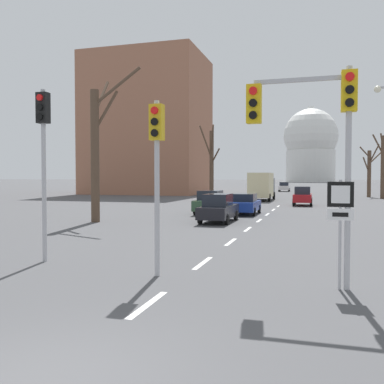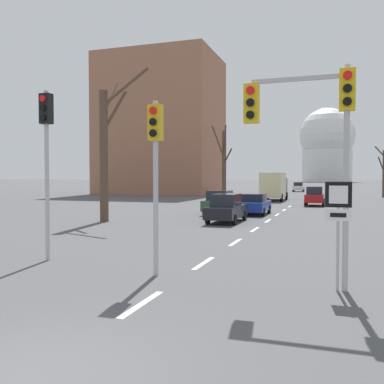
{
  "view_description": "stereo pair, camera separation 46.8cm",
  "coord_description": "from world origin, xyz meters",
  "px_view_note": "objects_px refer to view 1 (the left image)",
  "views": [
    {
      "loc": [
        3.4,
        -4.68,
        2.69
      ],
      "look_at": [
        -0.14,
        7.38,
        2.24
      ],
      "focal_mm": 40.0,
      "sensor_mm": 36.0,
      "label": 1
    },
    {
      "loc": [
        3.84,
        -4.54,
        2.69
      ],
      "look_at": [
        -0.14,
        7.38,
        2.24
      ],
      "focal_mm": 40.0,
      "sensor_mm": 36.0,
      "label": 2
    }
  ],
  "objects_px": {
    "traffic_signal_centre_tall": "(157,154)",
    "traffic_signal_near_left": "(43,142)",
    "sedan_near_left": "(245,204)",
    "sedan_far_right": "(218,208)",
    "sedan_mid_centre": "(303,196)",
    "route_sign_post": "(340,215)",
    "sedan_far_left": "(260,191)",
    "traffic_signal_near_right": "(315,121)",
    "sedan_near_right": "(284,187)",
    "sedan_distant_centre": "(211,202)",
    "delivery_truck": "(262,186)"
  },
  "relations": [
    {
      "from": "traffic_signal_centre_tall",
      "to": "route_sign_post",
      "type": "bearing_deg",
      "value": -1.08
    },
    {
      "from": "traffic_signal_near_right",
      "to": "traffic_signal_near_left",
      "type": "distance_m",
      "value": 8.28
    },
    {
      "from": "traffic_signal_centre_tall",
      "to": "sedan_far_left",
      "type": "bearing_deg",
      "value": 94.03
    },
    {
      "from": "sedan_far_right",
      "to": "sedan_mid_centre",
      "type": "bearing_deg",
      "value": 75.5
    },
    {
      "from": "delivery_truck",
      "to": "sedan_near_left",
      "type": "bearing_deg",
      "value": -86.67
    },
    {
      "from": "sedan_mid_centre",
      "to": "sedan_far_left",
      "type": "xyz_separation_m",
      "value": [
        -6.27,
        17.83,
        -0.09
      ]
    },
    {
      "from": "sedan_near_left",
      "to": "sedan_far_right",
      "type": "xyz_separation_m",
      "value": [
        -0.63,
        -5.68,
        0.07
      ]
    },
    {
      "from": "route_sign_post",
      "to": "sedan_far_left",
      "type": "distance_m",
      "value": 49.17
    },
    {
      "from": "sedan_near_right",
      "to": "sedan_far_right",
      "type": "bearing_deg",
      "value": -89.82
    },
    {
      "from": "traffic_signal_near_left",
      "to": "traffic_signal_near_right",
      "type": "bearing_deg",
      "value": -6.23
    },
    {
      "from": "traffic_signal_near_right",
      "to": "delivery_truck",
      "type": "distance_m",
      "value": 38.67
    },
    {
      "from": "traffic_signal_near_left",
      "to": "traffic_signal_centre_tall",
      "type": "relative_size",
      "value": 1.15
    },
    {
      "from": "sedan_near_left",
      "to": "delivery_truck",
      "type": "height_order",
      "value": "delivery_truck"
    },
    {
      "from": "route_sign_post",
      "to": "sedan_near_left",
      "type": "relative_size",
      "value": 0.62
    },
    {
      "from": "traffic_signal_centre_tall",
      "to": "sedan_near_left",
      "type": "distance_m",
      "value": 19.76
    },
    {
      "from": "route_sign_post",
      "to": "sedan_near_right",
      "type": "relative_size",
      "value": 0.67
    },
    {
      "from": "traffic_signal_near_left",
      "to": "sedan_far_right",
      "type": "height_order",
      "value": "traffic_signal_near_left"
    },
    {
      "from": "traffic_signal_centre_tall",
      "to": "traffic_signal_near_left",
      "type": "bearing_deg",
      "value": 168.36
    },
    {
      "from": "sedan_near_right",
      "to": "traffic_signal_centre_tall",
      "type": "bearing_deg",
      "value": -88.66
    },
    {
      "from": "sedan_near_left",
      "to": "sedan_far_left",
      "type": "distance_m",
      "value": 28.93
    },
    {
      "from": "traffic_signal_near_right",
      "to": "sedan_distant_centre",
      "type": "xyz_separation_m",
      "value": [
        -7.33,
        19.39,
        -3.19
      ]
    },
    {
      "from": "sedan_far_left",
      "to": "route_sign_post",
      "type": "bearing_deg",
      "value": -80.52
    },
    {
      "from": "sedan_mid_centre",
      "to": "sedan_distant_centre",
      "type": "bearing_deg",
      "value": -118.59
    },
    {
      "from": "route_sign_post",
      "to": "sedan_near_right",
      "type": "height_order",
      "value": "route_sign_post"
    },
    {
      "from": "traffic_signal_centre_tall",
      "to": "sedan_distant_centre",
      "type": "xyz_separation_m",
      "value": [
        -3.26,
        19.35,
        -2.47
      ]
    },
    {
      "from": "traffic_signal_near_right",
      "to": "sedan_near_left",
      "type": "xyz_separation_m",
      "value": [
        -4.89,
        19.63,
        -3.27
      ]
    },
    {
      "from": "traffic_signal_centre_tall",
      "to": "sedan_far_left",
      "type": "xyz_separation_m",
      "value": [
        -3.41,
        48.4,
        -2.51
      ]
    },
    {
      "from": "sedan_far_left",
      "to": "sedan_far_right",
      "type": "bearing_deg",
      "value": -86.74
    },
    {
      "from": "traffic_signal_near_left",
      "to": "sedan_far_left",
      "type": "relative_size",
      "value": 1.2
    },
    {
      "from": "traffic_signal_near_left",
      "to": "sedan_near_right",
      "type": "relative_size",
      "value": 1.38
    },
    {
      "from": "route_sign_post",
      "to": "sedan_far_left",
      "type": "xyz_separation_m",
      "value": [
        -8.09,
        48.49,
        -1.0
      ]
    },
    {
      "from": "traffic_signal_near_left",
      "to": "sedan_far_left",
      "type": "xyz_separation_m",
      "value": [
        0.73,
        47.55,
        -2.98
      ]
    },
    {
      "from": "traffic_signal_near_right",
      "to": "delivery_truck",
      "type": "height_order",
      "value": "traffic_signal_near_right"
    },
    {
      "from": "sedan_near_right",
      "to": "sedan_far_left",
      "type": "distance_m",
      "value": 20.86
    },
    {
      "from": "traffic_signal_near_right",
      "to": "sedan_far_right",
      "type": "relative_size",
      "value": 1.2
    },
    {
      "from": "sedan_near_left",
      "to": "delivery_truck",
      "type": "distance_m",
      "value": 18.56
    },
    {
      "from": "traffic_signal_centre_tall",
      "to": "sedan_mid_centre",
      "type": "bearing_deg",
      "value": 84.65
    },
    {
      "from": "sedan_far_right",
      "to": "sedan_near_right",
      "type": "bearing_deg",
      "value": 90.18
    },
    {
      "from": "sedan_far_left",
      "to": "delivery_truck",
      "type": "height_order",
      "value": "delivery_truck"
    },
    {
      "from": "traffic_signal_near_left",
      "to": "route_sign_post",
      "type": "relative_size",
      "value": 2.07
    },
    {
      "from": "sedan_near_left",
      "to": "sedan_near_right",
      "type": "xyz_separation_m",
      "value": [
        -0.81,
        49.59,
        0.1
      ]
    },
    {
      "from": "route_sign_post",
      "to": "delivery_truck",
      "type": "xyz_separation_m",
      "value": [
        -6.57,
        38.18,
        -0.09
      ]
    },
    {
      "from": "traffic_signal_near_right",
      "to": "route_sign_post",
      "type": "xyz_separation_m",
      "value": [
        0.6,
        -0.04,
        -2.23
      ]
    },
    {
      "from": "sedan_far_left",
      "to": "traffic_signal_near_right",
      "type": "bearing_deg",
      "value": -81.21
    },
    {
      "from": "traffic_signal_centre_tall",
      "to": "traffic_signal_near_right",
      "type": "bearing_deg",
      "value": -0.62
    },
    {
      "from": "sedan_mid_centre",
      "to": "sedan_near_left",
      "type": "bearing_deg",
      "value": -108.5
    },
    {
      "from": "traffic_signal_near_right",
      "to": "sedan_distant_centre",
      "type": "relative_size",
      "value": 1.22
    },
    {
      "from": "sedan_near_right",
      "to": "sedan_distant_centre",
      "type": "height_order",
      "value": "sedan_near_right"
    },
    {
      "from": "sedan_far_left",
      "to": "traffic_signal_centre_tall",
      "type": "bearing_deg",
      "value": -85.97
    },
    {
      "from": "traffic_signal_near_left",
      "to": "sedan_distant_centre",
      "type": "relative_size",
      "value": 1.26
    }
  ]
}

